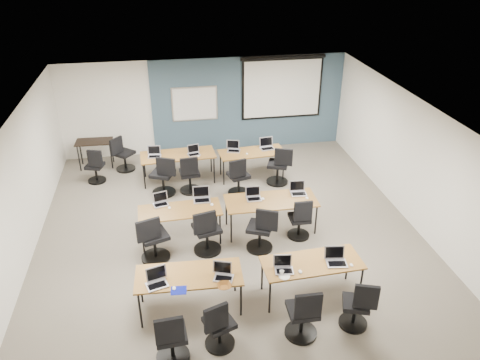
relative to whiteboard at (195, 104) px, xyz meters
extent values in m
cube|color=#6B6354|center=(0.30, -4.43, -1.45)|extent=(8.00, 9.00, 0.02)
cube|color=white|center=(0.30, -4.43, 1.25)|extent=(8.00, 9.00, 0.02)
cube|color=beige|center=(0.30, 0.07, -0.10)|extent=(8.00, 0.04, 2.70)
cube|color=beige|center=(0.30, -8.93, -0.10)|extent=(8.00, 0.04, 2.70)
cube|color=beige|center=(-3.70, -4.43, -0.10)|extent=(0.04, 9.00, 2.70)
cube|color=beige|center=(4.30, -4.43, -0.10)|extent=(0.04, 9.00, 2.70)
cube|color=#3D5977|center=(1.55, 0.04, -0.10)|extent=(5.50, 0.04, 2.70)
cube|color=silver|center=(0.00, 0.00, 0.00)|extent=(1.28, 0.02, 0.98)
cube|color=white|center=(0.00, -0.01, 0.00)|extent=(1.20, 0.02, 0.90)
cube|color=black|center=(2.50, -0.02, 0.35)|extent=(2.32, 0.03, 1.82)
cube|color=white|center=(2.50, -0.03, 0.31)|extent=(2.20, 0.02, 1.62)
cylinder|color=black|center=(2.50, -0.03, 1.19)|extent=(2.40, 0.10, 0.10)
cube|color=olive|center=(-0.71, -6.45, -0.73)|extent=(1.76, 0.73, 0.03)
cylinder|color=black|center=(-1.52, -6.76, -1.10)|extent=(0.04, 0.04, 0.70)
cylinder|color=black|center=(0.11, -6.76, -1.10)|extent=(0.04, 0.04, 0.70)
cylinder|color=black|center=(-1.52, -6.14, -1.10)|extent=(0.04, 0.04, 0.70)
cylinder|color=black|center=(0.11, -6.14, -1.10)|extent=(0.04, 0.04, 0.70)
cube|color=#9A7845|center=(1.40, -6.48, -0.73)|extent=(1.72, 0.72, 0.03)
cylinder|color=black|center=(0.60, -6.78, -1.10)|extent=(0.04, 0.04, 0.70)
cylinder|color=black|center=(2.20, -6.78, -1.10)|extent=(0.04, 0.04, 0.70)
cylinder|color=black|center=(0.60, -6.18, -1.10)|extent=(0.04, 0.04, 0.70)
cylinder|color=black|center=(2.20, -6.18, -1.10)|extent=(0.04, 0.04, 0.70)
cube|color=#A1672C|center=(-0.72, -4.39, -0.73)|extent=(1.68, 0.70, 0.03)
cylinder|color=black|center=(-1.50, -4.68, -1.10)|extent=(0.04, 0.04, 0.70)
cylinder|color=black|center=(0.05, -4.68, -1.10)|extent=(0.04, 0.04, 0.70)
cylinder|color=black|center=(-1.50, -4.10, -1.10)|extent=(0.04, 0.04, 0.70)
cylinder|color=black|center=(0.05, -4.10, -1.10)|extent=(0.04, 0.04, 0.70)
cube|color=#A87B47|center=(1.19, -4.33, -0.73)|extent=(1.93, 0.80, 0.03)
cylinder|color=black|center=(0.28, -4.67, -1.10)|extent=(0.04, 0.04, 0.70)
cylinder|color=black|center=(2.09, -4.67, -1.10)|extent=(0.04, 0.04, 0.70)
cylinder|color=black|center=(0.28, -3.99, -1.10)|extent=(0.04, 0.04, 0.70)
cylinder|color=black|center=(2.09, -3.99, -1.10)|extent=(0.04, 0.04, 0.70)
cube|color=brown|center=(-0.61, -1.71, -0.73)|extent=(1.87, 0.78, 0.03)
cylinder|color=black|center=(-1.48, -2.04, -1.10)|extent=(0.04, 0.04, 0.70)
cylinder|color=black|center=(0.26, -2.04, -1.10)|extent=(0.04, 0.04, 0.70)
cylinder|color=black|center=(-1.48, -1.38, -1.10)|extent=(0.04, 0.04, 0.70)
cylinder|color=black|center=(0.26, -1.38, -1.10)|extent=(0.04, 0.04, 0.70)
cube|color=brown|center=(1.26, -1.88, -0.73)|extent=(1.67, 0.70, 0.03)
cylinder|color=black|center=(0.49, -2.17, -1.10)|extent=(0.04, 0.04, 0.70)
cylinder|color=black|center=(2.04, -2.17, -1.10)|extent=(0.04, 0.04, 0.70)
cylinder|color=black|center=(0.49, -1.59, -1.10)|extent=(0.04, 0.04, 0.70)
cylinder|color=black|center=(2.04, -1.59, -1.10)|extent=(0.04, 0.04, 0.70)
cube|color=silver|center=(-1.22, -6.63, -0.71)|extent=(0.34, 0.24, 0.02)
cube|color=black|center=(-1.22, -6.65, -0.70)|extent=(0.28, 0.14, 0.00)
cube|color=silver|center=(-1.22, -6.50, -0.58)|extent=(0.34, 0.06, 0.23)
cube|color=black|center=(-1.22, -6.51, -0.58)|extent=(0.29, 0.04, 0.19)
ellipsoid|color=white|center=(-0.96, -6.75, -0.71)|extent=(0.07, 0.10, 0.03)
cylinder|color=black|center=(-1.06, -7.46, -1.42)|extent=(0.51, 0.51, 0.05)
cylinder|color=black|center=(-1.06, -7.46, -1.22)|extent=(0.06, 0.06, 0.45)
cube|color=black|center=(-1.06, -7.46, -0.96)|extent=(0.45, 0.45, 0.08)
cube|color=black|center=(-1.07, -7.66, -0.68)|extent=(0.41, 0.06, 0.44)
cube|color=silver|center=(-0.16, -6.65, -0.71)|extent=(0.31, 0.23, 0.02)
cube|color=black|center=(-0.16, -6.67, -0.70)|extent=(0.26, 0.13, 0.00)
cube|color=silver|center=(-0.16, -6.52, -0.59)|extent=(0.31, 0.06, 0.22)
cube|color=black|center=(-0.16, -6.53, -0.59)|extent=(0.27, 0.04, 0.18)
ellipsoid|color=white|center=(-0.07, -6.75, -0.71)|extent=(0.07, 0.10, 0.03)
cylinder|color=black|center=(-0.32, -7.33, -1.42)|extent=(0.47, 0.47, 0.05)
cylinder|color=black|center=(-0.32, -7.33, -1.24)|extent=(0.06, 0.06, 0.42)
cube|color=black|center=(-0.32, -7.33, -0.99)|extent=(0.42, 0.42, 0.08)
cube|color=black|center=(-0.39, -7.51, -0.71)|extent=(0.38, 0.06, 0.44)
cube|color=#ABABAB|center=(0.86, -6.64, -0.71)|extent=(0.31, 0.22, 0.02)
cube|color=black|center=(0.86, -6.66, -0.70)|extent=(0.26, 0.13, 0.00)
cube|color=#ABABAB|center=(0.86, -6.52, -0.59)|extent=(0.31, 0.06, 0.21)
cube|color=black|center=(0.86, -6.53, -0.59)|extent=(0.27, 0.04, 0.17)
ellipsoid|color=white|center=(1.12, -6.71, -0.71)|extent=(0.07, 0.10, 0.03)
cylinder|color=black|center=(0.99, -7.33, -1.42)|extent=(0.52, 0.52, 0.05)
cylinder|color=black|center=(0.99, -7.33, -1.22)|extent=(0.06, 0.06, 0.46)
cube|color=black|center=(0.99, -7.33, -0.95)|extent=(0.46, 0.46, 0.08)
cube|color=black|center=(0.99, -7.54, -0.67)|extent=(0.42, 0.06, 0.44)
cube|color=#A4A5B1|center=(1.79, -6.61, -0.71)|extent=(0.34, 0.25, 0.02)
cube|color=black|center=(1.79, -6.63, -0.70)|extent=(0.29, 0.15, 0.00)
cube|color=#A4A5B1|center=(1.79, -6.47, -0.58)|extent=(0.34, 0.06, 0.24)
cube|color=black|center=(1.79, -6.48, -0.58)|extent=(0.30, 0.05, 0.19)
ellipsoid|color=white|center=(2.02, -6.69, -0.71)|extent=(0.06, 0.09, 0.03)
cylinder|color=black|center=(1.89, -7.28, -1.42)|extent=(0.47, 0.47, 0.05)
cylinder|color=black|center=(1.89, -7.28, -1.24)|extent=(0.06, 0.06, 0.42)
cube|color=black|center=(1.89, -7.28, -0.99)|extent=(0.42, 0.42, 0.08)
cube|color=black|center=(1.95, -7.46, -0.71)|extent=(0.38, 0.06, 0.44)
cube|color=#B1B1B3|center=(-1.10, -4.13, -0.71)|extent=(0.30, 0.22, 0.02)
cube|color=black|center=(-1.10, -4.15, -0.70)|extent=(0.26, 0.13, 0.00)
cube|color=#B1B1B3|center=(-1.10, -4.01, -0.59)|extent=(0.30, 0.06, 0.21)
cube|color=black|center=(-1.10, -4.02, -0.59)|extent=(0.27, 0.04, 0.17)
ellipsoid|color=white|center=(-0.93, -4.29, -0.71)|extent=(0.08, 0.11, 0.03)
cylinder|color=black|center=(-1.27, -4.94, -1.42)|extent=(0.57, 0.57, 0.05)
cylinder|color=black|center=(-1.27, -4.94, -1.20)|extent=(0.06, 0.06, 0.51)
cube|color=black|center=(-1.27, -4.94, -0.90)|extent=(0.51, 0.51, 0.08)
cube|color=black|center=(-1.35, -5.16, -0.62)|extent=(0.46, 0.06, 0.44)
cube|color=silver|center=(-0.25, -4.11, -0.71)|extent=(0.35, 0.26, 0.02)
cube|color=black|center=(-0.25, -4.13, -0.70)|extent=(0.30, 0.15, 0.00)
cube|color=silver|center=(-0.25, -3.97, -0.58)|extent=(0.35, 0.06, 0.24)
cube|color=black|center=(-0.25, -3.98, -0.58)|extent=(0.31, 0.05, 0.20)
ellipsoid|color=white|center=(-0.06, -4.32, -0.71)|extent=(0.09, 0.12, 0.04)
cylinder|color=black|center=(-0.24, -4.86, -1.42)|extent=(0.56, 0.56, 0.05)
cylinder|color=black|center=(-0.24, -4.86, -1.20)|extent=(0.06, 0.06, 0.50)
cube|color=black|center=(-0.24, -4.86, -0.91)|extent=(0.50, 0.50, 0.08)
cube|color=black|center=(-0.29, -5.08, -0.63)|extent=(0.45, 0.06, 0.44)
cube|color=#AEAEAE|center=(0.84, -4.25, -0.71)|extent=(0.31, 0.23, 0.02)
cube|color=black|center=(0.84, -4.27, -0.70)|extent=(0.26, 0.13, 0.00)
cube|color=#AEAEAE|center=(0.84, -4.12, -0.59)|extent=(0.31, 0.06, 0.22)
cube|color=black|center=(0.84, -4.13, -0.59)|extent=(0.27, 0.04, 0.18)
ellipsoid|color=white|center=(1.03, -4.27, -0.71)|extent=(0.07, 0.11, 0.04)
cylinder|color=black|center=(0.81, -4.97, -1.42)|extent=(0.54, 0.54, 0.05)
cylinder|color=black|center=(0.81, -4.97, -1.21)|extent=(0.06, 0.06, 0.48)
cube|color=black|center=(0.81, -4.97, -0.93)|extent=(0.48, 0.48, 0.08)
cube|color=black|center=(0.90, -5.17, -0.65)|extent=(0.44, 0.06, 0.44)
cube|color=#A8A8AB|center=(1.83, -4.20, -0.71)|extent=(0.33, 0.24, 0.02)
cube|color=black|center=(1.83, -4.22, -0.70)|extent=(0.28, 0.14, 0.00)
cube|color=#A8A8AB|center=(1.83, -4.07, -0.58)|extent=(0.33, 0.06, 0.23)
cube|color=black|center=(1.83, -4.08, -0.58)|extent=(0.29, 0.04, 0.19)
ellipsoid|color=white|center=(1.95, -4.40, -0.71)|extent=(0.09, 0.11, 0.04)
cylinder|color=black|center=(1.72, -4.69, -1.42)|extent=(0.47, 0.47, 0.05)
cylinder|color=black|center=(1.72, -4.69, -1.24)|extent=(0.06, 0.06, 0.41)
cube|color=black|center=(1.72, -4.69, -1.00)|extent=(0.41, 0.41, 0.08)
cube|color=black|center=(1.72, -4.88, -0.72)|extent=(0.38, 0.06, 0.44)
cube|color=silver|center=(-1.19, -1.76, -0.71)|extent=(0.32, 0.23, 0.02)
cube|color=black|center=(-1.19, -1.78, -0.70)|extent=(0.27, 0.14, 0.00)
cube|color=silver|center=(-1.19, -1.63, -0.59)|extent=(0.32, 0.06, 0.22)
cube|color=black|center=(-1.19, -1.64, -0.59)|extent=(0.28, 0.04, 0.18)
ellipsoid|color=white|center=(-1.00, -1.99, -0.71)|extent=(0.07, 0.10, 0.03)
cylinder|color=black|center=(-1.03, -2.35, -1.42)|extent=(0.57, 0.57, 0.05)
cylinder|color=black|center=(-1.03, -2.35, -1.20)|extent=(0.06, 0.06, 0.51)
cube|color=black|center=(-1.03, -2.35, -0.90)|extent=(0.51, 0.51, 0.08)
cube|color=black|center=(-0.93, -2.56, -0.62)|extent=(0.46, 0.06, 0.44)
cube|color=#B7B7BB|center=(-0.21, -1.81, -0.71)|extent=(0.30, 0.22, 0.02)
cube|color=black|center=(-0.21, -1.83, -0.70)|extent=(0.25, 0.13, 0.00)
cube|color=#B7B7BB|center=(-0.21, -1.69, -0.59)|extent=(0.30, 0.06, 0.21)
cube|color=black|center=(-0.21, -1.70, -0.59)|extent=(0.26, 0.04, 0.17)
ellipsoid|color=white|center=(-0.11, -1.92, -0.71)|extent=(0.07, 0.10, 0.03)
cylinder|color=black|center=(-0.38, -2.35, -1.42)|extent=(0.53, 0.53, 0.05)
cylinder|color=black|center=(-0.38, -2.35, -1.22)|extent=(0.06, 0.06, 0.47)
cube|color=black|center=(-0.38, -2.35, -0.94)|extent=(0.47, 0.47, 0.08)
cube|color=black|center=(-0.39, -2.56, -0.66)|extent=(0.43, 0.06, 0.44)
cube|color=#B4B4B7|center=(0.81, -1.77, -0.71)|extent=(0.33, 0.24, 0.02)
cube|color=black|center=(0.81, -1.79, -0.70)|extent=(0.28, 0.14, 0.00)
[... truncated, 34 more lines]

